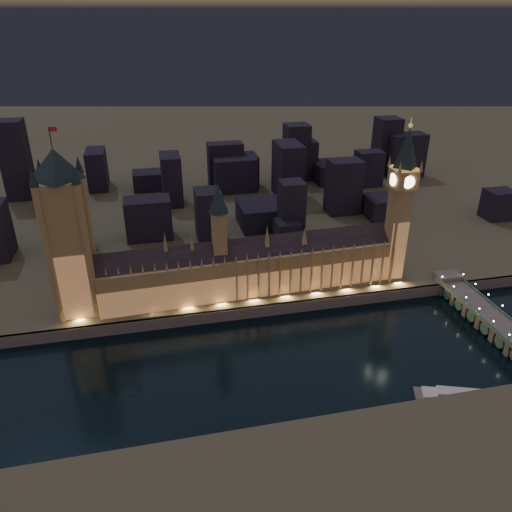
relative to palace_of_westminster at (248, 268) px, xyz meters
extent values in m
plane|color=black|center=(-1.24, -61.74, -26.37)|extent=(2000.00, 2000.00, 0.00)
cube|color=#4C4833|center=(-1.24, 458.26, -22.37)|extent=(2000.00, 960.00, 8.00)
cube|color=#585550|center=(-1.24, -20.74, -22.37)|extent=(2000.00, 2.50, 8.00)
cube|color=#897952|center=(0.91, 0.26, -4.37)|extent=(200.72, 29.44, 28.00)
cube|color=#BE7F4B|center=(0.91, -9.99, -9.37)|extent=(200.00, 0.50, 18.00)
cube|color=black|center=(0.91, 0.26, 12.63)|extent=(200.55, 25.71, 16.26)
cube|color=#897952|center=(-19.09, 0.26, 25.63)|extent=(9.00, 9.00, 32.00)
cone|color=#18282E|center=(-19.09, 0.26, 50.63)|extent=(13.00, 13.00, 18.00)
cube|color=#897952|center=(-99.09, -10.34, -4.37)|extent=(1.20, 1.20, 28.00)
cone|color=#897952|center=(-99.09, -9.74, 12.63)|extent=(2.00, 2.00, 6.00)
cube|color=#897952|center=(-91.69, -10.34, -4.37)|extent=(1.20, 1.20, 28.00)
cone|color=#897952|center=(-91.69, -9.74, 12.63)|extent=(2.00, 2.00, 6.00)
cube|color=#897952|center=(-84.28, -10.34, -4.37)|extent=(1.20, 1.20, 28.00)
cone|color=#897952|center=(-84.28, -9.74, 12.63)|extent=(2.00, 2.00, 6.00)
cube|color=#897952|center=(-76.87, -10.34, -4.37)|extent=(1.20, 1.20, 28.00)
cone|color=#897952|center=(-76.87, -9.74, 12.63)|extent=(2.00, 2.00, 6.00)
cube|color=#897952|center=(-69.46, -10.34, -4.37)|extent=(1.20, 1.20, 28.00)
cone|color=#897952|center=(-69.46, -9.74, 12.63)|extent=(2.00, 2.00, 6.00)
cube|color=#897952|center=(-62.06, -10.34, -4.37)|extent=(1.20, 1.20, 28.00)
cone|color=#897952|center=(-62.06, -9.74, 12.63)|extent=(2.00, 2.00, 6.00)
cube|color=#897952|center=(-54.65, -10.34, -4.37)|extent=(1.20, 1.20, 28.00)
cone|color=#897952|center=(-54.65, -9.74, 12.63)|extent=(2.00, 2.00, 6.00)
cube|color=#897952|center=(-47.24, -10.34, -4.37)|extent=(1.20, 1.20, 28.00)
cone|color=#897952|center=(-47.24, -9.74, 12.63)|extent=(2.00, 2.00, 6.00)
cube|color=#897952|center=(-39.83, -10.34, -4.37)|extent=(1.20, 1.20, 28.00)
cone|color=#897952|center=(-39.83, -9.74, 12.63)|extent=(2.00, 2.00, 6.00)
cube|color=#897952|center=(-32.43, -10.34, -4.37)|extent=(1.20, 1.20, 28.00)
cone|color=#897952|center=(-32.43, -9.74, 12.63)|extent=(2.00, 2.00, 6.00)
cube|color=#897952|center=(-25.02, -10.34, -4.37)|extent=(1.20, 1.20, 28.00)
cone|color=#897952|center=(-25.02, -9.74, 12.63)|extent=(2.00, 2.00, 6.00)
cube|color=#897952|center=(-17.61, -10.34, -4.37)|extent=(1.20, 1.20, 28.00)
cone|color=#897952|center=(-17.61, -9.74, 12.63)|extent=(2.00, 2.00, 6.00)
cube|color=#897952|center=(-10.20, -10.34, -4.37)|extent=(1.20, 1.20, 28.00)
cone|color=#897952|center=(-10.20, -9.74, 12.63)|extent=(2.00, 2.00, 6.00)
cube|color=#897952|center=(-2.80, -10.34, -4.37)|extent=(1.20, 1.20, 28.00)
cone|color=#897952|center=(-2.80, -9.74, 12.63)|extent=(2.00, 2.00, 6.00)
cube|color=#897952|center=(4.61, -10.34, -4.37)|extent=(1.20, 1.20, 28.00)
cone|color=#897952|center=(4.61, -9.74, 12.63)|extent=(2.00, 2.00, 6.00)
cube|color=#897952|center=(12.02, -10.34, -4.37)|extent=(1.20, 1.20, 28.00)
cone|color=#897952|center=(12.02, -9.74, 12.63)|extent=(2.00, 2.00, 6.00)
cube|color=#897952|center=(19.43, -10.34, -4.37)|extent=(1.20, 1.20, 28.00)
cone|color=#897952|center=(19.43, -9.74, 12.63)|extent=(2.00, 2.00, 6.00)
cube|color=#897952|center=(26.83, -10.34, -4.37)|extent=(1.20, 1.20, 28.00)
cone|color=#897952|center=(26.83, -9.74, 12.63)|extent=(2.00, 2.00, 6.00)
cube|color=#897952|center=(34.24, -10.34, -4.37)|extent=(1.20, 1.20, 28.00)
cone|color=#897952|center=(34.24, -9.74, 12.63)|extent=(2.00, 2.00, 6.00)
cube|color=#897952|center=(41.65, -10.34, -4.37)|extent=(1.20, 1.20, 28.00)
cone|color=#897952|center=(41.65, -9.74, 12.63)|extent=(2.00, 2.00, 6.00)
cube|color=#897952|center=(49.06, -10.34, -4.37)|extent=(1.20, 1.20, 28.00)
cone|color=#897952|center=(49.06, -9.74, 12.63)|extent=(2.00, 2.00, 6.00)
cube|color=#897952|center=(56.46, -10.34, -4.37)|extent=(1.20, 1.20, 28.00)
cone|color=#897952|center=(56.46, -9.74, 12.63)|extent=(2.00, 2.00, 6.00)
cube|color=#897952|center=(63.87, -10.34, -4.37)|extent=(1.20, 1.20, 28.00)
cone|color=#897952|center=(63.87, -9.74, 12.63)|extent=(2.00, 2.00, 6.00)
cube|color=#897952|center=(71.28, -10.34, -4.37)|extent=(1.20, 1.20, 28.00)
cone|color=#897952|center=(71.28, -9.74, 12.63)|extent=(2.00, 2.00, 6.00)
cube|color=#897952|center=(78.69, -10.34, -4.37)|extent=(1.20, 1.20, 28.00)
cone|color=#897952|center=(78.69, -9.74, 12.63)|extent=(2.00, 2.00, 6.00)
cube|color=#897952|center=(86.09, -10.34, -4.37)|extent=(1.20, 1.20, 28.00)
cone|color=#897952|center=(86.09, -9.74, 12.63)|extent=(2.00, 2.00, 6.00)
cube|color=#897952|center=(93.50, -10.34, -4.37)|extent=(1.20, 1.20, 28.00)
cone|color=#897952|center=(93.50, -9.74, 12.63)|extent=(2.00, 2.00, 6.00)
cube|color=#897952|center=(100.91, -10.34, -4.37)|extent=(1.20, 1.20, 28.00)
cone|color=#897952|center=(100.91, -9.74, 12.63)|extent=(2.00, 2.00, 6.00)
cone|color=#897952|center=(-54.09, 0.26, 22.63)|extent=(4.40, 4.40, 18.00)
cone|color=#897952|center=(-37.09, 0.26, 20.63)|extent=(4.40, 4.40, 14.00)
cone|color=#897952|center=(12.91, 0.26, 21.63)|extent=(4.40, 4.40, 16.00)
cone|color=#897952|center=(38.91, 0.26, 19.63)|extent=(4.40, 4.40, 12.00)
cube|color=#897952|center=(-111.24, 0.26, 25.69)|extent=(22.60, 22.60, 88.13)
cube|color=#BE7F4B|center=(-111.24, -10.94, 3.63)|extent=(22.00, 0.50, 44.00)
cone|color=#18282E|center=(-111.24, 0.26, 78.76)|extent=(31.68, 31.68, 18.00)
cylinder|color=black|center=(-111.24, 0.26, 93.76)|extent=(0.50, 0.50, 12.00)
cube|color=red|center=(-109.04, 0.26, 98.26)|extent=(4.00, 0.15, 2.50)
cylinder|color=#897952|center=(-122.24, -10.74, 25.69)|extent=(4.40, 4.40, 88.13)
cone|color=#18282E|center=(-122.24, -10.74, 74.76)|extent=(5.20, 5.20, 10.00)
cylinder|color=#897952|center=(-122.24, 11.26, 25.69)|extent=(4.40, 4.40, 88.13)
cone|color=#18282E|center=(-122.24, 11.26, 74.76)|extent=(5.20, 5.20, 10.00)
cylinder|color=#897952|center=(-100.24, -10.74, 25.69)|extent=(4.40, 4.40, 88.13)
cone|color=#18282E|center=(-100.24, -10.74, 74.76)|extent=(5.20, 5.20, 10.00)
cylinder|color=#897952|center=(-100.24, 11.26, 25.69)|extent=(4.40, 4.40, 88.13)
cone|color=#18282E|center=(-100.24, 11.26, 74.76)|extent=(5.20, 5.20, 10.00)
cube|color=#897952|center=(106.76, 0.26, 15.00)|extent=(13.52, 13.52, 66.75)
cube|color=#BE7F4B|center=(106.76, -5.94, 3.63)|extent=(12.00, 0.50, 44.00)
cube|color=#897952|center=(106.76, 0.26, 55.10)|extent=(15.00, 15.00, 13.45)
cube|color=#F2C64C|center=(106.76, 0.26, 62.43)|extent=(15.75, 15.75, 1.20)
cone|color=#18282E|center=(106.76, 0.26, 76.03)|extent=(18.00, 18.00, 26.00)
sphere|color=#F2C64C|center=(106.76, 0.26, 90.53)|extent=(2.80, 2.80, 2.80)
cylinder|color=#F2C64C|center=(106.76, 0.26, 93.03)|extent=(0.40, 0.40, 5.00)
cylinder|color=#FFF2BF|center=(106.76, -7.49, 55.10)|extent=(8.40, 0.50, 8.40)
cylinder|color=#FFF2BF|center=(106.76, 8.01, 55.10)|extent=(8.40, 0.50, 8.40)
cylinder|color=#FFF2BF|center=(99.01, 0.26, 55.10)|extent=(0.50, 8.40, 8.40)
cylinder|color=#FFF2BF|center=(114.51, 0.26, 55.10)|extent=(0.50, 8.40, 8.40)
cone|color=#897952|center=(99.26, -7.24, 65.83)|extent=(2.60, 2.60, 8.00)
cone|color=#897952|center=(99.26, 7.76, 65.83)|extent=(2.60, 2.60, 8.00)
cone|color=#897952|center=(114.26, -7.24, 65.83)|extent=(2.60, 2.60, 8.00)
cone|color=#897952|center=(114.26, 7.76, 65.83)|extent=(2.60, 2.60, 8.00)
cube|color=#585550|center=(143.13, -71.74, -16.87)|extent=(17.37, 100.00, 1.60)
cube|color=#326C42|center=(134.85, -71.74, -15.47)|extent=(0.80, 100.00, 1.60)
cube|color=#326C42|center=(151.42, -71.74, -15.47)|extent=(0.80, 100.00, 1.60)
cube|color=#585550|center=(143.13, -16.74, -17.62)|extent=(17.37, 12.00, 9.50)
cylinder|color=black|center=(134.85, -93.17, -13.67)|extent=(0.30, 0.30, 4.40)
sphere|color=#FFD88C|center=(134.85, -93.17, -11.37)|extent=(1.00, 1.00, 1.00)
cube|color=#585550|center=(143.13, -78.88, -22.02)|extent=(15.64, 4.00, 9.50)
cylinder|color=black|center=(134.85, -78.88, -13.67)|extent=(0.30, 0.30, 4.40)
sphere|color=#FFD88C|center=(134.85, -78.88, -11.37)|extent=(1.00, 1.00, 1.00)
cube|color=#585550|center=(143.13, -64.60, -22.02)|extent=(15.64, 4.00, 9.50)
cylinder|color=black|center=(134.85, -64.60, -13.67)|extent=(0.30, 0.30, 4.40)
sphere|color=#FFD88C|center=(134.85, -64.60, -11.37)|extent=(1.00, 1.00, 1.00)
cylinder|color=black|center=(151.42, -64.60, -13.67)|extent=(0.30, 0.30, 4.40)
sphere|color=#FFD88C|center=(151.42, -64.60, -11.37)|extent=(1.00, 1.00, 1.00)
cube|color=#585550|center=(143.13, -50.31, -22.02)|extent=(15.64, 4.00, 9.50)
cylinder|color=black|center=(134.85, -50.31, -13.67)|extent=(0.30, 0.30, 4.40)
sphere|color=#FFD88C|center=(134.85, -50.31, -11.37)|extent=(1.00, 1.00, 1.00)
cylinder|color=black|center=(151.42, -50.31, -13.67)|extent=(0.30, 0.30, 4.40)
sphere|color=#FFD88C|center=(151.42, -50.31, -11.37)|extent=(1.00, 1.00, 1.00)
cube|color=#585550|center=(143.13, -36.03, -22.02)|extent=(15.64, 4.00, 9.50)
cylinder|color=black|center=(134.85, -36.03, -13.67)|extent=(0.30, 0.30, 4.40)
sphere|color=#FFD88C|center=(134.85, -36.03, -11.37)|extent=(1.00, 1.00, 1.00)
cylinder|color=black|center=(151.42, -36.03, -13.67)|extent=(0.30, 0.30, 4.40)
sphere|color=#FFD88C|center=(151.42, -36.03, -11.37)|extent=(1.00, 1.00, 1.00)
cube|color=#585550|center=(143.13, -21.74, -22.02)|extent=(15.64, 4.00, 9.50)
cylinder|color=black|center=(134.85, -21.74, -13.67)|extent=(0.30, 0.30, 4.40)
sphere|color=#FFD88C|center=(134.85, -21.74, -11.37)|extent=(1.00, 1.00, 1.00)
cylinder|color=black|center=(151.42, -21.74, -13.67)|extent=(0.30, 0.30, 4.40)
sphere|color=#FFD88C|center=(151.42, -21.74, -11.37)|extent=(1.00, 1.00, 1.00)
cylinder|color=#326C42|center=(143.13, -86.03, -21.67)|extent=(15.29, 8.00, 8.00)
cylinder|color=#326C42|center=(143.13, -71.74, -21.67)|extent=(15.29, 8.00, 8.00)
cylinder|color=#326C42|center=(143.13, -57.45, -21.67)|extent=(15.29, 8.00, 8.00)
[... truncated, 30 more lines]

